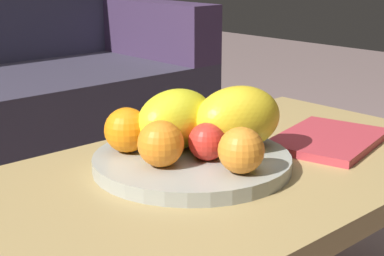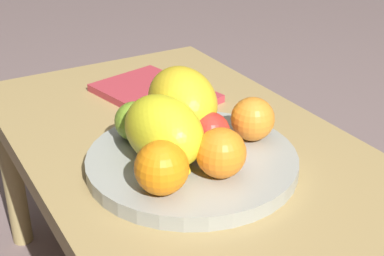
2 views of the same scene
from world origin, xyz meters
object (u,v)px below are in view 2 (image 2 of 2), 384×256
orange_left (162,168)px  magazine (155,93)px  apple_front (211,132)px  fruit_bowl (192,161)px  melon_smaller_beside (164,131)px  banana_bunch (158,150)px  orange_right (221,153)px  coffee_table (224,198)px  apple_right (134,121)px  melon_large_front (182,101)px  orange_front (253,119)px

orange_left → magazine: size_ratio=0.33×
apple_front → magazine: 0.31m
fruit_bowl → melon_smaller_beside: (0.01, 0.05, 0.07)m
apple_front → banana_bunch: 0.10m
orange_right → magazine: size_ratio=0.32×
orange_right → banana_bunch: size_ratio=0.51×
banana_bunch → orange_right: bearing=-139.2°
orange_left → melon_smaller_beside: bearing=-29.4°
coffee_table → fruit_bowl: bearing=39.0°
coffee_table → fruit_bowl: 0.08m
orange_left → apple_front: (0.07, -0.13, -0.01)m
banana_bunch → melon_smaller_beside: bearing=-70.7°
orange_left → apple_right: (0.17, -0.04, -0.01)m
melon_large_front → orange_front: bearing=-134.5°
orange_left → magazine: bearing=-24.9°
orange_front → melon_smaller_beside: bearing=87.2°
fruit_bowl → orange_left: (-0.07, 0.09, 0.05)m
apple_front → apple_right: bearing=44.3°
coffee_table → orange_right: bearing=136.8°
orange_front → apple_right: bearing=60.4°
melon_large_front → apple_right: (0.01, 0.09, -0.02)m
melon_large_front → banana_bunch: (-0.08, 0.09, -0.03)m
melon_large_front → magazine: melon_large_front is taller
fruit_bowl → apple_front: size_ratio=5.35×
apple_right → banana_bunch: 0.10m
coffee_table → orange_right: size_ratio=15.37×
fruit_bowl → apple_right: size_ratio=5.12×
melon_large_front → melon_smaller_beside: size_ratio=1.05×
magazine → orange_front: bearing=174.6°
melon_smaller_beside → orange_front: bearing=-92.8°
fruit_bowl → orange_left: bearing=128.1°
orange_front → orange_right: size_ratio=0.97×
apple_front → apple_right: size_ratio=0.96×
coffee_table → orange_front: 0.14m
orange_right → magazine: (0.38, -0.07, -0.06)m
melon_large_front → melon_smaller_beside: melon_large_front is taller
orange_front → magazine: bearing=7.5°
melon_smaller_beside → orange_right: size_ratio=2.06×
coffee_table → melon_large_front: bearing=3.0°
fruit_bowl → banana_bunch: bearing=88.7°
orange_right → melon_large_front: bearing=-8.1°
melon_smaller_beside → apple_front: (-0.00, -0.09, -0.02)m
banana_bunch → fruit_bowl: bearing=-91.3°
melon_smaller_beside → orange_left: (-0.08, 0.04, -0.01)m
apple_right → banana_bunch: apple_right is taller
fruit_bowl → orange_right: (-0.08, -0.01, 0.05)m
melon_large_front → orange_front: size_ratio=2.22×
coffee_table → fruit_bowl: size_ratio=3.42×
coffee_table → apple_right: (0.14, 0.09, 0.11)m
coffee_table → orange_right: (-0.03, 0.03, 0.11)m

